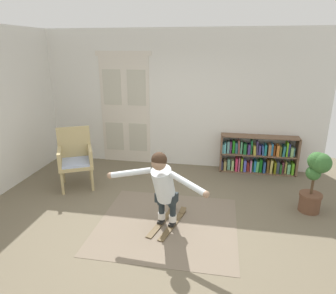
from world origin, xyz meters
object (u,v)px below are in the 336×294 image
Objects in this scene: potted_plant at (315,179)px; person_skier at (163,184)px; wicker_chair at (75,156)px; skis_pair at (168,222)px; bookshelf at (258,156)px.

potted_plant is 0.71× the size of person_skier.
wicker_chair is 2.26m from skis_pair.
potted_plant is (4.11, -0.31, 0.01)m from wicker_chair.
potted_plant reaches higher than skis_pair.
wicker_chair is at bearing 152.48° from skis_pair.
person_skier is (1.90, -1.17, 0.14)m from wicker_chair.
skis_pair is (-1.51, -2.28, -0.33)m from bookshelf.
skis_pair is (1.94, -1.01, -0.56)m from wicker_chair.
wicker_chair is at bearing 175.74° from potted_plant.
skis_pair is at bearing -123.41° from bookshelf.
bookshelf is 2.92m from person_skier.
person_skier is (-0.04, -0.16, 0.70)m from skis_pair.
wicker_chair is 4.13m from potted_plant.
bookshelf is 1.43× the size of wicker_chair.
wicker_chair is 2.24m from person_skier.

